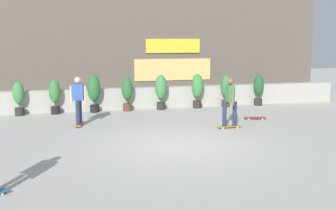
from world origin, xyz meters
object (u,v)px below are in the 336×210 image
potted_plant_5 (197,88)px  skateboard_near_camera (255,118)px  potted_plant_6 (226,89)px  skater_mid_plaza (78,99)px  potted_plant_7 (259,88)px  potted_plant_2 (94,91)px  skater_far_left (230,101)px  potted_plant_0 (19,96)px  potted_plant_3 (127,92)px  potted_plant_1 (55,95)px  potted_plant_4 (161,89)px

potted_plant_5 → skateboard_near_camera: bearing=-64.0°
potted_plant_6 → skater_mid_plaza: bearing=-159.3°
potted_plant_5 → potted_plant_7: size_ratio=1.07×
potted_plant_5 → potted_plant_7: potted_plant_5 is taller
potted_plant_2 → skateboard_near_camera: potted_plant_2 is taller
potted_plant_2 → skateboard_near_camera: 6.45m
skater_mid_plaza → skater_far_left: bearing=-17.2°
potted_plant_6 → skateboard_near_camera: potted_plant_6 is taller
potted_plant_0 → potted_plant_3: bearing=-0.0°
potted_plant_2 → potted_plant_7: (7.25, 0.00, -0.11)m
potted_plant_0 → skater_mid_plaza: size_ratio=0.79×
skater_mid_plaza → potted_plant_0: bearing=133.4°
potted_plant_0 → potted_plant_2: size_ratio=0.87×
potted_plant_2 → potted_plant_3: bearing=-0.0°
skater_mid_plaza → potted_plant_6: bearing=20.7°
potted_plant_5 → skater_far_left: skater_far_left is taller
potted_plant_1 → skater_far_left: (5.80, -3.91, 0.17)m
potted_plant_4 → skater_mid_plaza: bearing=-144.9°
potted_plant_3 → potted_plant_2: bearing=180.0°
potted_plant_1 → potted_plant_7: size_ratio=0.99×
potted_plant_4 → skateboard_near_camera: size_ratio=1.79×
potted_plant_3 → skater_far_left: skater_far_left is taller
potted_plant_5 → potted_plant_6: bearing=0.0°
potted_plant_5 → skater_mid_plaza: 5.54m
potted_plant_7 → potted_plant_4: bearing=-180.0°
potted_plant_1 → potted_plant_2: size_ratio=0.89×
potted_plant_7 → skater_mid_plaza: 8.23m
potted_plant_3 → potted_plant_4: 1.43m
skater_mid_plaza → potted_plant_7: bearing=16.9°
potted_plant_4 → potted_plant_5: 1.60m
potted_plant_5 → potted_plant_6: potted_plant_5 is taller
potted_plant_7 → skater_mid_plaza: size_ratio=0.81×
potted_plant_1 → potted_plant_2: 1.53m
potted_plant_4 → potted_plant_6: potted_plant_4 is taller
potted_plant_4 → potted_plant_5: bearing=0.0°
potted_plant_7 → skater_mid_plaza: (-7.87, -2.39, 0.16)m
potted_plant_6 → potted_plant_2: bearing=180.0°
potted_plant_1 → skater_mid_plaza: 2.56m
potted_plant_2 → potted_plant_7: 7.25m
skateboard_near_camera → potted_plant_6: bearing=91.2°
potted_plant_6 → skater_far_left: size_ratio=0.83×
potted_plant_2 → potted_plant_1: bearing=180.0°
potted_plant_5 → skater_far_left: size_ratio=0.87×
potted_plant_6 → potted_plant_1: bearing=180.0°
potted_plant_6 → skater_far_left: skater_far_left is taller
potted_plant_4 → skater_far_left: bearing=-69.0°
potted_plant_4 → skater_mid_plaza: skater_mid_plaza is taller
potted_plant_2 → skateboard_near_camera: size_ratio=1.86×
potted_plant_7 → skater_far_left: skater_far_left is taller
potted_plant_4 → potted_plant_7: 4.47m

